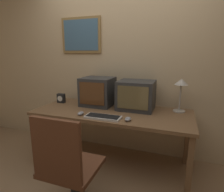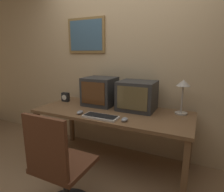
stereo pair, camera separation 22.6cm
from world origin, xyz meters
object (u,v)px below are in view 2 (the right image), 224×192
object	(u,v)px
mouse_near_keyboard	(125,120)
monitor_left	(100,91)
monitor_right	(137,96)
mouse_far_corner	(80,112)
office_chair	(60,173)
keyboard_main	(101,117)
desk_lamp	(183,88)
desk_clock	(65,97)

from	to	relation	value
mouse_near_keyboard	monitor_left	bearing A→B (deg)	139.98
monitor_left	mouse_near_keyboard	xyz separation A→B (m)	(0.55, -0.46, -0.17)
monitor_right	mouse_far_corner	bearing A→B (deg)	-139.67
monitor_right	mouse_near_keyboard	size ratio (longest dim) A/B	4.41
office_chair	mouse_near_keyboard	bearing A→B (deg)	61.50
monitor_right	keyboard_main	bearing A→B (deg)	-119.32
monitor_right	keyboard_main	world-z (taller)	monitor_right
monitor_right	office_chair	bearing A→B (deg)	-106.55
monitor_left	mouse_far_corner	xyz separation A→B (m)	(-0.01, -0.46, -0.17)
keyboard_main	mouse_far_corner	size ratio (longest dim) A/B	3.77
keyboard_main	desk_lamp	distance (m)	0.99
mouse_near_keyboard	desk_clock	world-z (taller)	desk_clock
monitor_left	office_chair	xyz separation A→B (m)	(0.21, -1.09, -0.50)
mouse_near_keyboard	keyboard_main	bearing A→B (deg)	-178.36
desk_clock	office_chair	world-z (taller)	office_chair
mouse_near_keyboard	mouse_far_corner	world-z (taller)	same
desk_clock	desk_lamp	size ratio (longest dim) A/B	0.32
monitor_right	mouse_near_keyboard	distance (m)	0.49
monitor_left	keyboard_main	xyz separation A→B (m)	(0.27, -0.47, -0.18)
keyboard_main	desk_clock	bearing A→B (deg)	153.58
monitor_left	monitor_right	distance (m)	0.53
monitor_right	mouse_near_keyboard	xyz separation A→B (m)	(0.02, -0.46, -0.16)
monitor_right	desk_lamp	world-z (taller)	desk_lamp
monitor_left	desk_lamp	distance (m)	1.06
mouse_far_corner	desk_clock	size ratio (longest dim) A/B	0.81
desk_lamp	keyboard_main	bearing A→B (deg)	-146.17
mouse_far_corner	office_chair	bearing A→B (deg)	-70.74
mouse_far_corner	desk_clock	world-z (taller)	desk_clock
monitor_left	mouse_near_keyboard	world-z (taller)	monitor_left
mouse_near_keyboard	desk_clock	bearing A→B (deg)	160.08
desk_clock	desk_lamp	xyz separation A→B (m)	(1.60, 0.12, 0.24)
keyboard_main	desk_lamp	bearing A→B (deg)	33.83
monitor_left	office_chair	world-z (taller)	monitor_left
desk_lamp	mouse_near_keyboard	bearing A→B (deg)	-134.26
keyboard_main	office_chair	bearing A→B (deg)	-95.60
mouse_far_corner	desk_lamp	world-z (taller)	desk_lamp
monitor_right	mouse_near_keyboard	bearing A→B (deg)	-87.75
keyboard_main	mouse_near_keyboard	xyz separation A→B (m)	(0.28, 0.01, 0.01)
monitor_right	mouse_far_corner	xyz separation A→B (m)	(-0.54, -0.46, -0.16)
monitor_left	desk_clock	bearing A→B (deg)	-173.45
keyboard_main	monitor_left	bearing A→B (deg)	119.76
mouse_far_corner	desk_lamp	xyz separation A→B (m)	(1.06, 0.52, 0.28)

